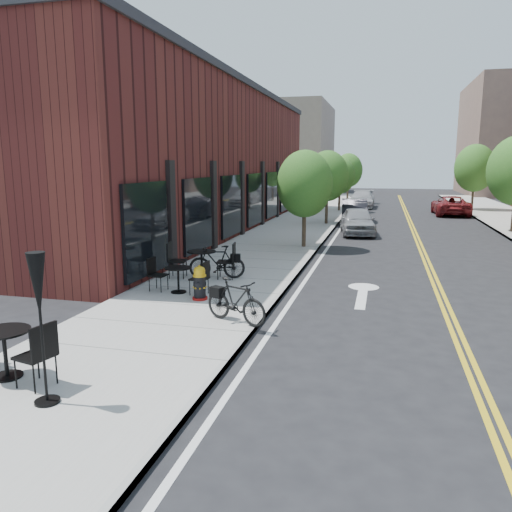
% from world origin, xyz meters
% --- Properties ---
extents(ground, '(120.00, 120.00, 0.00)m').
position_xyz_m(ground, '(0.00, 0.00, 0.00)').
color(ground, black).
rests_on(ground, ground).
extents(sidewalk_near, '(4.00, 70.00, 0.12)m').
position_xyz_m(sidewalk_near, '(-2.00, 10.00, 0.06)').
color(sidewalk_near, '#9E9B93').
rests_on(sidewalk_near, ground).
extents(building_near, '(5.00, 28.00, 7.00)m').
position_xyz_m(building_near, '(-6.50, 14.00, 3.50)').
color(building_near, '#451916').
rests_on(building_near, ground).
extents(bg_building_left, '(8.00, 14.00, 10.00)m').
position_xyz_m(bg_building_left, '(-8.00, 48.00, 5.00)').
color(bg_building_left, '#726656').
rests_on(bg_building_left, ground).
extents(tree_near_a, '(2.20, 2.20, 3.81)m').
position_xyz_m(tree_near_a, '(-0.60, 9.00, 2.60)').
color(tree_near_a, '#382B1E').
rests_on(tree_near_a, sidewalk_near).
extents(tree_near_b, '(2.30, 2.30, 3.98)m').
position_xyz_m(tree_near_b, '(-0.60, 17.00, 2.71)').
color(tree_near_b, '#382B1E').
rests_on(tree_near_b, sidewalk_near).
extents(tree_near_c, '(2.10, 2.10, 3.67)m').
position_xyz_m(tree_near_c, '(-0.60, 25.00, 2.53)').
color(tree_near_c, '#382B1E').
rests_on(tree_near_c, sidewalk_near).
extents(tree_near_d, '(2.40, 2.40, 4.11)m').
position_xyz_m(tree_near_d, '(-0.60, 33.00, 2.79)').
color(tree_near_d, '#382B1E').
rests_on(tree_near_d, sidewalk_near).
extents(tree_far_c, '(2.80, 2.80, 4.62)m').
position_xyz_m(tree_far_c, '(8.60, 28.00, 3.06)').
color(tree_far_c, '#382B1E').
rests_on(tree_far_c, sidewalk_far).
extents(fire_hydrant, '(0.48, 0.48, 0.86)m').
position_xyz_m(fire_hydrant, '(-1.83, 0.53, 0.53)').
color(fire_hydrant, maroon).
rests_on(fire_hydrant, sidewalk_near).
extents(bicycle_left, '(1.68, 0.82, 0.97)m').
position_xyz_m(bicycle_left, '(-2.15, 2.77, 0.61)').
color(bicycle_left, black).
rests_on(bicycle_left, sidewalk_near).
extents(bicycle_right, '(1.61, 1.03, 0.94)m').
position_xyz_m(bicycle_right, '(-0.45, -1.01, 0.59)').
color(bicycle_right, black).
rests_on(bicycle_right, sidewalk_near).
extents(bistro_set_a, '(1.89, 0.96, 1.00)m').
position_xyz_m(bistro_set_a, '(-3.15, -4.48, 0.62)').
color(bistro_set_a, black).
rests_on(bistro_set_a, sidewalk_near).
extents(bistro_set_b, '(1.63, 0.76, 0.86)m').
position_xyz_m(bistro_set_b, '(-2.60, 1.01, 0.55)').
color(bistro_set_b, black).
rests_on(bistro_set_b, sidewalk_near).
extents(bistro_set_c, '(1.96, 0.95, 1.04)m').
position_xyz_m(bistro_set_c, '(-2.60, 2.73, 0.64)').
color(bistro_set_c, black).
rests_on(bistro_set_c, sidewalk_near).
extents(patio_umbrella, '(0.35, 0.35, 2.14)m').
position_xyz_m(patio_umbrella, '(-2.00, -5.06, 1.65)').
color(patio_umbrella, black).
rests_on(patio_umbrella, sidewalk_near).
extents(parked_car_a, '(2.03, 4.00, 1.30)m').
position_xyz_m(parked_car_a, '(1.25, 13.91, 0.65)').
color(parked_car_a, gray).
rests_on(parked_car_a, ground).
extents(parked_car_b, '(1.77, 4.22, 1.36)m').
position_xyz_m(parked_car_b, '(0.80, 18.88, 0.68)').
color(parked_car_b, black).
rests_on(parked_car_b, ground).
extents(parked_car_c, '(1.89, 4.53, 1.31)m').
position_xyz_m(parked_car_c, '(0.80, 28.89, 0.65)').
color(parked_car_c, '#A8A8AC').
rests_on(parked_car_c, ground).
extents(parked_car_far, '(2.21, 4.64, 1.28)m').
position_xyz_m(parked_car_far, '(6.75, 24.64, 0.64)').
color(parked_car_far, maroon).
rests_on(parked_car_far, ground).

